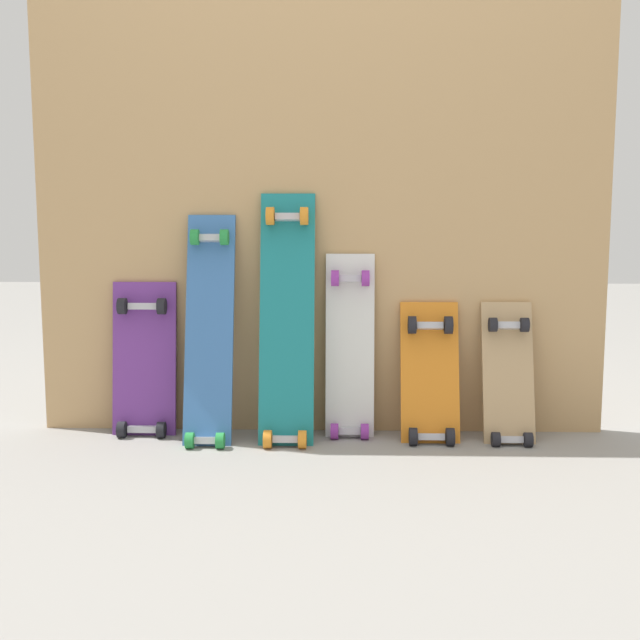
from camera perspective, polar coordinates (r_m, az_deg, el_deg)
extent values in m
plane|color=gray|center=(3.10, 0.04, -7.83)|extent=(12.00, 12.00, 0.00)
cube|color=tan|center=(3.06, 0.08, 8.98)|extent=(2.09, 0.04, 1.80)
cube|color=#6B338C|center=(3.13, -11.98, -3.20)|extent=(0.23, 0.10, 0.63)
cube|color=#B7B7BF|center=(3.13, -12.10, -7.35)|extent=(0.11, 0.04, 0.03)
cube|color=#B7B7BF|center=(3.10, -12.07, 0.93)|extent=(0.11, 0.04, 0.03)
cylinder|color=black|center=(3.13, -13.48, -7.34)|extent=(0.03, 0.06, 0.06)
cylinder|color=black|center=(3.10, -10.87, -7.44)|extent=(0.03, 0.06, 0.06)
cylinder|color=black|center=(3.10, -13.45, 0.93)|extent=(0.03, 0.06, 0.06)
cylinder|color=black|center=(3.07, -10.84, 0.93)|extent=(0.03, 0.06, 0.06)
cube|color=#386BAD|center=(2.99, -7.63, -1.27)|extent=(0.17, 0.24, 0.88)
cube|color=#B7B7BF|center=(2.96, -7.86, -8.21)|extent=(0.08, 0.04, 0.03)
cube|color=#B7B7BF|center=(3.02, -7.55, 5.60)|extent=(0.08, 0.04, 0.03)
cylinder|color=#268C3F|center=(2.95, -8.95, -8.19)|extent=(0.03, 0.06, 0.06)
cylinder|color=#268C3F|center=(2.93, -6.88, -8.25)|extent=(0.03, 0.06, 0.06)
cylinder|color=#268C3F|center=(3.01, -8.61, 5.66)|extent=(0.03, 0.06, 0.06)
cylinder|color=#268C3F|center=(3.00, -6.59, 5.68)|extent=(0.03, 0.06, 0.06)
cube|color=#197A7F|center=(2.96, -2.29, -0.51)|extent=(0.20, 0.22, 0.95)
cube|color=#B7B7BF|center=(2.94, -2.40, -8.19)|extent=(0.09, 0.04, 0.03)
cube|color=#B7B7BF|center=(2.99, -2.25, 7.09)|extent=(0.09, 0.04, 0.03)
cylinder|color=orange|center=(2.92, -3.62, -8.19)|extent=(0.03, 0.06, 0.06)
cylinder|color=orange|center=(2.91, -1.22, -8.23)|extent=(0.03, 0.06, 0.06)
cylinder|color=orange|center=(2.98, -3.45, 7.15)|extent=(0.03, 0.06, 0.06)
cylinder|color=orange|center=(2.97, -1.10, 7.16)|extent=(0.03, 0.06, 0.06)
cube|color=silver|center=(3.04, 2.07, -2.37)|extent=(0.18, 0.09, 0.73)
cube|color=#B7B7BF|center=(3.04, 2.05, -7.62)|extent=(0.08, 0.04, 0.03)
cube|color=#B7B7BF|center=(3.00, 2.10, 2.89)|extent=(0.08, 0.04, 0.03)
cylinder|color=purple|center=(3.03, 1.00, -7.67)|extent=(0.03, 0.06, 0.06)
cylinder|color=purple|center=(3.03, 3.10, -7.68)|extent=(0.03, 0.06, 0.06)
cylinder|color=purple|center=(2.99, 1.04, 2.90)|extent=(0.03, 0.06, 0.06)
cylinder|color=purple|center=(2.99, 3.15, 2.89)|extent=(0.03, 0.06, 0.06)
cube|color=orange|center=(3.03, 7.56, -4.20)|extent=(0.21, 0.18, 0.56)
cube|color=#B7B7BF|center=(2.99, 7.66, -7.97)|extent=(0.09, 0.04, 0.03)
cube|color=#B7B7BF|center=(3.02, 7.57, -0.39)|extent=(0.09, 0.04, 0.03)
cylinder|color=black|center=(2.97, 6.43, -7.98)|extent=(0.03, 0.06, 0.06)
cylinder|color=black|center=(2.98, 8.95, -7.95)|extent=(0.03, 0.06, 0.06)
cylinder|color=black|center=(3.00, 6.36, -0.34)|extent=(0.03, 0.06, 0.06)
cylinder|color=black|center=(3.01, 8.83, -0.35)|extent=(0.03, 0.06, 0.06)
cube|color=tan|center=(3.07, 12.81, -4.22)|extent=(0.18, 0.19, 0.57)
cube|color=#B7B7BF|center=(3.03, 13.01, -8.02)|extent=(0.08, 0.04, 0.03)
cube|color=#B7B7BF|center=(3.07, 12.80, -0.37)|extent=(0.08, 0.04, 0.03)
cylinder|color=black|center=(3.00, 12.00, -8.04)|extent=(0.03, 0.05, 0.05)
cylinder|color=black|center=(3.02, 14.13, -7.99)|extent=(0.03, 0.05, 0.05)
cylinder|color=black|center=(3.04, 11.81, -0.32)|extent=(0.03, 0.05, 0.05)
cylinder|color=black|center=(3.06, 13.90, -0.32)|extent=(0.03, 0.05, 0.05)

